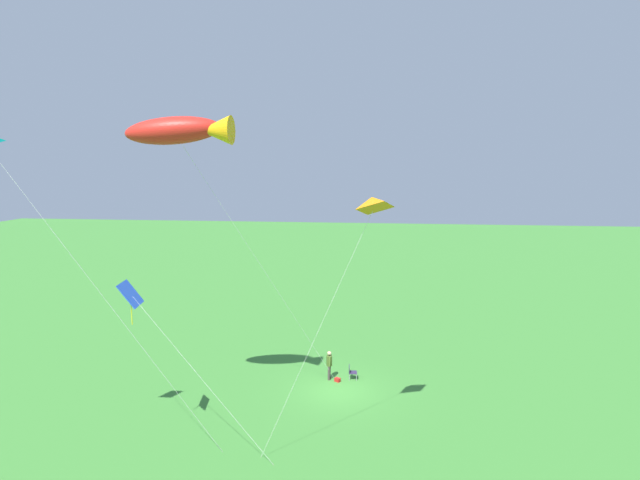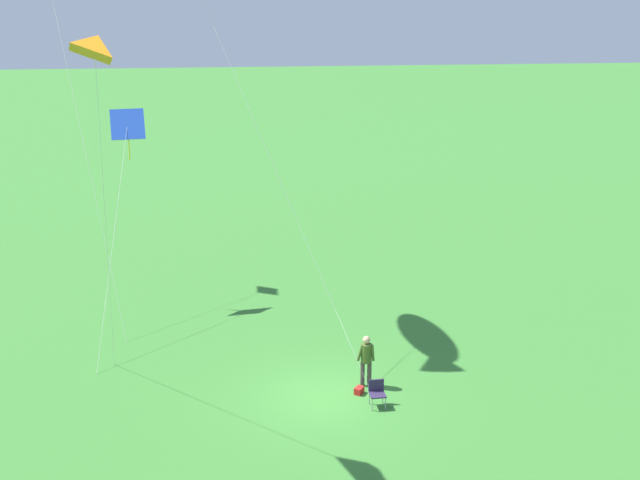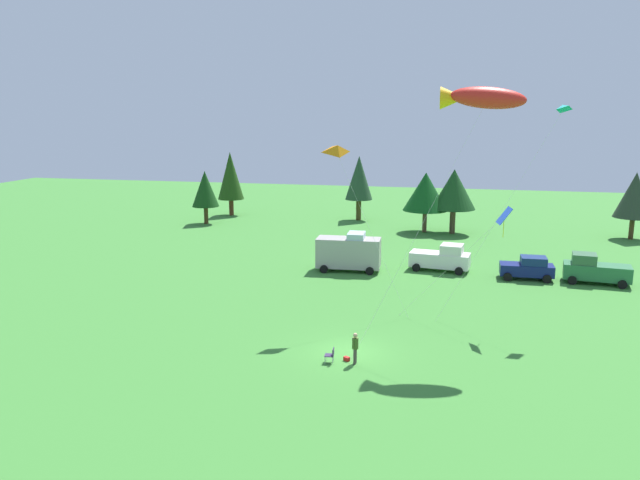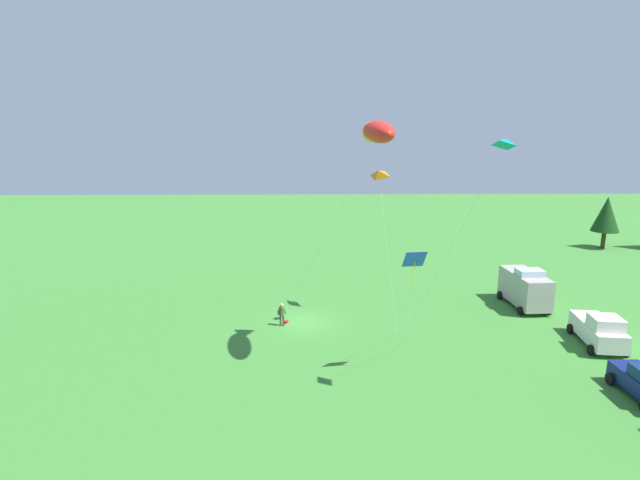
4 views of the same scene
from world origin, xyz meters
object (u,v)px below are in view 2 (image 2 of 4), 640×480
(folding_chair, at_px, (377,391))
(backpack_on_grass, at_px, (359,390))
(kite_delta_orange, at_px, (99,46))
(person_kite_flyer, at_px, (366,357))
(kite_diamond_blue, at_px, (127,128))

(folding_chair, relative_size, backpack_on_grass, 2.56)
(folding_chair, height_order, kite_delta_orange, kite_delta_orange)
(person_kite_flyer, xyz_separation_m, folding_chair, (-1.30, -0.17, -0.53))
(person_kite_flyer, height_order, folding_chair, person_kite_flyer)
(person_kite_flyer, relative_size, kite_diamond_blue, 0.23)
(folding_chair, distance_m, kite_delta_orange, 12.97)
(kite_delta_orange, bearing_deg, person_kite_flyer, -71.54)
(kite_diamond_blue, distance_m, kite_delta_orange, 11.05)
(folding_chair, height_order, kite_diamond_blue, kite_diamond_blue)
(kite_diamond_blue, relative_size, kite_delta_orange, 0.66)
(person_kite_flyer, height_order, kite_delta_orange, kite_delta_orange)
(backpack_on_grass, xyz_separation_m, kite_delta_orange, (-1.91, 6.97, 10.96))
(person_kite_flyer, distance_m, kite_diamond_blue, 12.71)
(backpack_on_grass, xyz_separation_m, kite_diamond_blue, (8.33, 7.77, 6.88))
(folding_chair, xyz_separation_m, kite_diamond_blue, (9.12, 8.22, 6.51))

